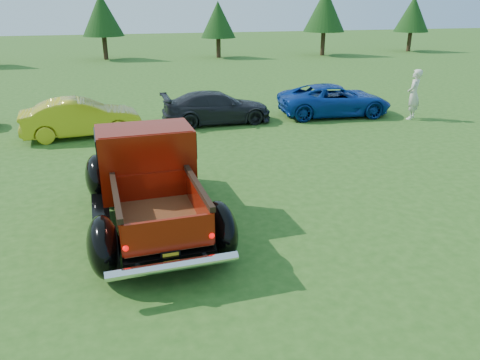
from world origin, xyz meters
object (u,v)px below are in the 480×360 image
(show_car_grey, at_px, (217,107))
(spectator, at_px, (414,94))
(tree_east, at_px, (325,10))
(show_car_blue, at_px, (334,100))
(tree_mid_right, at_px, (218,20))
(tree_mid_left, at_px, (102,15))
(show_car_yellow, at_px, (81,118))
(tree_far_east, at_px, (413,14))
(pickup_truck, at_px, (147,175))

(show_car_grey, height_order, spectator, spectator)
(tree_east, xyz_separation_m, show_car_blue, (-8.50, -20.68, -3.01))
(tree_mid_right, relative_size, show_car_blue, 0.95)
(show_car_blue, bearing_deg, show_car_grey, 94.84)
(tree_mid_left, relative_size, show_car_yellow, 1.23)
(tree_mid_left, height_order, tree_far_east, tree_mid_left)
(show_car_blue, bearing_deg, tree_east, -18.16)
(tree_far_east, relative_size, spectator, 2.41)
(tree_mid_left, distance_m, show_car_yellow, 23.11)
(tree_mid_left, height_order, tree_mid_right, tree_mid_left)
(tree_mid_right, relative_size, pickup_truck, 0.78)
(tree_mid_right, height_order, tree_far_east, tree_far_east)
(tree_far_east, relative_size, show_car_blue, 1.04)
(tree_far_east, xyz_separation_m, show_car_yellow, (-27.50, -22.44, -2.58))
(tree_mid_left, height_order, show_car_yellow, tree_mid_left)
(tree_mid_left, distance_m, show_car_blue, 24.29)
(show_car_yellow, relative_size, show_car_blue, 0.88)
(tree_far_east, bearing_deg, show_car_blue, -128.91)
(tree_east, bearing_deg, pickup_truck, -120.17)
(pickup_truck, xyz_separation_m, show_car_yellow, (-1.83, 7.22, -0.31))
(show_car_blue, bearing_deg, tree_mid_right, 5.53)
(tree_far_east, distance_m, pickup_truck, 39.29)
(show_car_grey, bearing_deg, tree_east, -34.61)
(tree_mid_left, xyz_separation_m, pickup_truck, (1.33, -30.16, -2.41))
(tree_mid_left, distance_m, tree_far_east, 27.00)
(tree_east, distance_m, show_car_grey, 24.93)
(spectator, bearing_deg, show_car_yellow, -47.28)
(pickup_truck, xyz_separation_m, show_car_grey, (3.17, 7.92, -0.36))
(tree_east, relative_size, spectator, 2.71)
(show_car_blue, bearing_deg, tree_mid_left, 27.36)
(tree_far_east, bearing_deg, tree_east, -173.66)
(tree_far_east, distance_m, show_car_blue, 27.99)
(tree_far_east, height_order, show_car_yellow, tree_far_east)
(tree_mid_right, bearing_deg, show_car_yellow, -113.41)
(show_car_yellow, bearing_deg, tree_mid_right, -30.05)
(tree_east, bearing_deg, show_car_grey, -123.06)
(tree_far_east, bearing_deg, show_car_yellow, -140.78)
(show_car_yellow, distance_m, spectator, 12.80)
(show_car_yellow, height_order, show_car_blue, show_car_yellow)
(tree_east, relative_size, pickup_truck, 0.95)
(tree_mid_left, height_order, tree_east, tree_east)
(pickup_truck, relative_size, show_car_grey, 1.34)
(pickup_truck, bearing_deg, show_car_blue, 41.05)
(tree_mid_left, distance_m, spectator, 26.65)
(show_car_blue, relative_size, spectator, 2.32)
(tree_mid_left, relative_size, show_car_grey, 1.18)
(pickup_truck, xyz_separation_m, show_car_blue, (8.17, 7.98, -0.33))
(tree_mid_right, height_order, pickup_truck, tree_mid_right)
(tree_east, distance_m, spectator, 22.92)
(tree_far_east, height_order, show_car_grey, tree_far_east)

